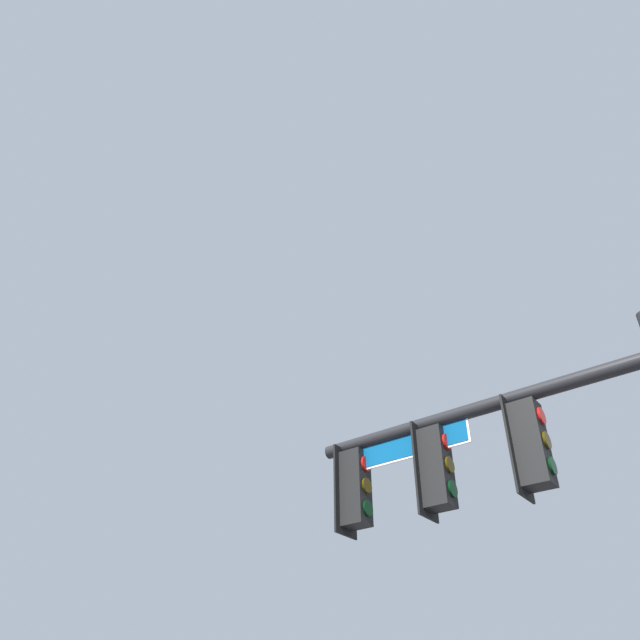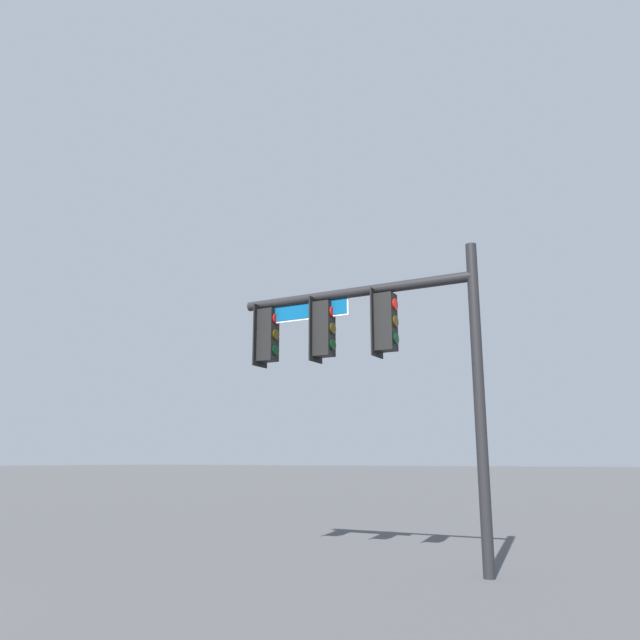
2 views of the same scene
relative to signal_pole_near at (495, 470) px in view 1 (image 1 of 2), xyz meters
name	(u,v)px [view 1 (image 1 of 2)]	position (x,y,z in m)	size (l,w,h in m)	color
signal_pole_near	(495,470)	(0.00, 0.00, 0.00)	(4.92, 0.63, 5.68)	black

